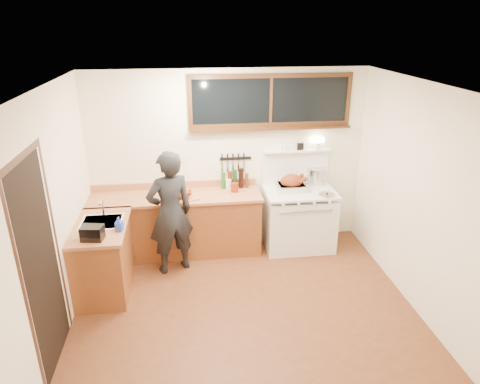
{
  "coord_description": "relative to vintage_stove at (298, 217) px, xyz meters",
  "views": [
    {
      "loc": [
        -0.61,
        -4.19,
        3.21
      ],
      "look_at": [
        0.05,
        0.85,
        1.15
      ],
      "focal_mm": 32.0,
      "sensor_mm": 36.0,
      "label": 1
    }
  ],
  "objects": [
    {
      "name": "left_doorway",
      "position": [
        -2.99,
        -1.96,
        0.62
      ],
      "size": [
        0.02,
        1.04,
        2.17
      ],
      "color": "black",
      "rests_on": "ground"
    },
    {
      "name": "stockpot",
      "position": [
        0.3,
        0.24,
        0.56
      ],
      "size": [
        0.32,
        0.32,
        0.25
      ],
      "color": "silver",
      "rests_on": "vintage_stove"
    },
    {
      "name": "roast_turkey",
      "position": [
        -0.12,
        0.02,
        0.53
      ],
      "size": [
        0.45,
        0.32,
        0.24
      ],
      "color": "silver",
      "rests_on": "vintage_stove"
    },
    {
      "name": "cutting_board",
      "position": [
        -1.68,
        -0.11,
        0.49
      ],
      "size": [
        0.47,
        0.42,
        0.14
      ],
      "color": "#B46E47",
      "rests_on": "counter_back"
    },
    {
      "name": "man",
      "position": [
        -1.86,
        -0.44,
        0.38
      ],
      "size": [
        0.73,
        0.61,
        1.7
      ],
      "color": "black",
      "rests_on": "ground"
    },
    {
      "name": "sink_unit",
      "position": [
        -2.68,
        -0.71,
        0.38
      ],
      "size": [
        0.5,
        0.45,
        0.37
      ],
      "color": "white",
      "rests_on": "counter_left"
    },
    {
      "name": "vintage_stove",
      "position": [
        0.0,
        0.0,
        0.0
      ],
      "size": [
        1.02,
        0.74,
        1.6
      ],
      "color": "white",
      "rests_on": "ground"
    },
    {
      "name": "counter_left",
      "position": [
        -2.7,
        -0.79,
        -0.02
      ],
      "size": [
        0.64,
        1.09,
        0.9
      ],
      "color": "brown",
      "rests_on": "ground"
    },
    {
      "name": "coffee_tin",
      "position": [
        -0.95,
        0.07,
        0.5
      ],
      "size": [
        0.11,
        0.1,
        0.14
      ],
      "color": "maroon",
      "rests_on": "counter_back"
    },
    {
      "name": "pitcher",
      "position": [
        -1.02,
        0.19,
        0.51
      ],
      "size": [
        0.11,
        0.11,
        0.15
      ],
      "color": "white",
      "rests_on": "counter_back"
    },
    {
      "name": "room_shell",
      "position": [
        -1.0,
        -1.41,
        1.18
      ],
      "size": [
        4.1,
        3.6,
        2.65
      ],
      "color": "white",
      "rests_on": "ground"
    },
    {
      "name": "counter_back",
      "position": [
        -1.8,
        0.04,
        -0.01
      ],
      "size": [
        2.44,
        0.64,
        1.0
      ],
      "color": "brown",
      "rests_on": "ground"
    },
    {
      "name": "back_window",
      "position": [
        -0.4,
        0.31,
        1.6
      ],
      "size": [
        2.32,
        0.13,
        0.77
      ],
      "color": "black",
      "rests_on": "room_shell"
    },
    {
      "name": "toaster",
      "position": [
        -2.7,
        -1.15,
        0.51
      ],
      "size": [
        0.26,
        0.2,
        0.17
      ],
      "color": "black",
      "rests_on": "counter_left"
    },
    {
      "name": "pot_lid",
      "position": [
        0.33,
        -0.24,
        0.44
      ],
      "size": [
        0.28,
        0.28,
        0.04
      ],
      "color": "silver",
      "rests_on": "vintage_stove"
    },
    {
      "name": "soap_bottle",
      "position": [
        -2.43,
        -0.97,
        0.52
      ],
      "size": [
        0.1,
        0.1,
        0.17
      ],
      "color": "blue",
      "rests_on": "counter_left"
    },
    {
      "name": "ground_plane",
      "position": [
        -1.0,
        -1.41,
        -0.48
      ],
      "size": [
        4.0,
        3.5,
        0.02
      ],
      "primitive_type": "cube",
      "color": "#582B17"
    },
    {
      "name": "saucepan",
      "position": [
        0.13,
        0.29,
        0.49
      ],
      "size": [
        0.21,
        0.29,
        0.12
      ],
      "color": "silver",
      "rests_on": "vintage_stove"
    },
    {
      "name": "knife_strip",
      "position": [
        -0.92,
        0.32,
        0.84
      ],
      "size": [
        0.46,
        0.03,
        0.28
      ],
      "color": "black",
      "rests_on": "room_shell"
    },
    {
      "name": "bottle_cluster",
      "position": [
        -0.92,
        0.22,
        0.57
      ],
      "size": [
        0.4,
        0.07,
        0.3
      ],
      "color": "black",
      "rests_on": "counter_back"
    }
  ]
}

